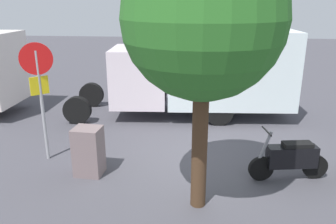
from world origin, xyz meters
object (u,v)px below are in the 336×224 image
stop_sign (39,84)px  utility_cabinet (89,151)px  box_truck_near (202,70)px  motorcycle (291,158)px  street_tree (204,20)px

stop_sign → utility_cabinet: (-1.32, 0.66, -1.39)m
utility_cabinet → stop_sign: bearing=-26.4°
box_truck_near → stop_sign: size_ratio=2.60×
stop_sign → utility_cabinet: stop_sign is taller
motorcycle → stop_sign: stop_sign is taller
stop_sign → street_tree: (-3.85, 1.65, 1.59)m
box_truck_near → stop_sign: bearing=41.1°
stop_sign → box_truck_near: bearing=-134.7°
motorcycle → box_truck_near: bearing=-74.4°
stop_sign → street_tree: 4.48m
street_tree → utility_cabinet: bearing=-21.5°
box_truck_near → motorcycle: size_ratio=4.26×
box_truck_near → street_tree: size_ratio=1.54×
street_tree → utility_cabinet: (2.53, -1.00, -2.98)m
motorcycle → street_tree: street_tree is taller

